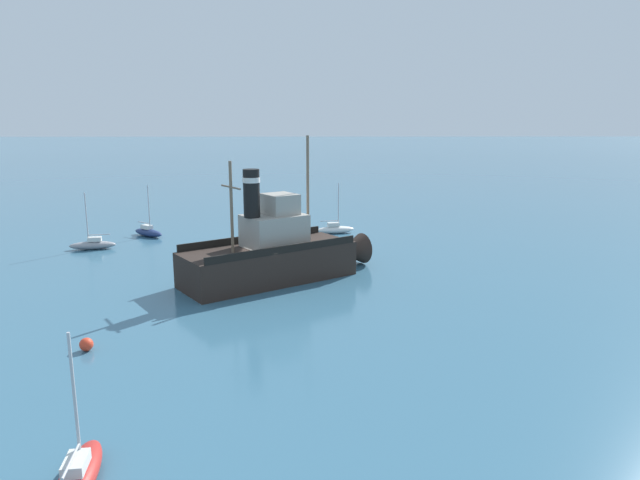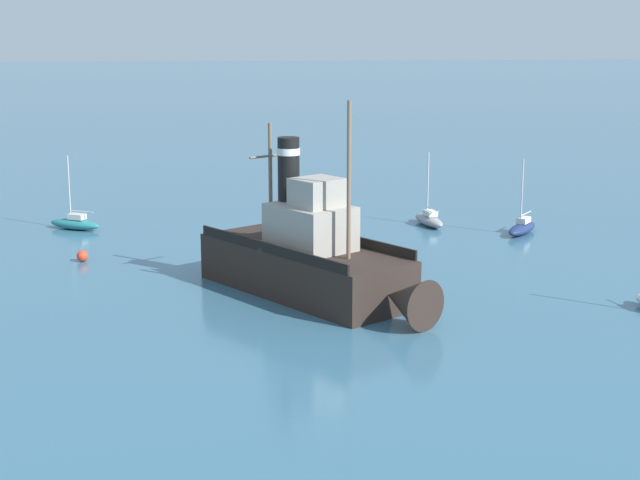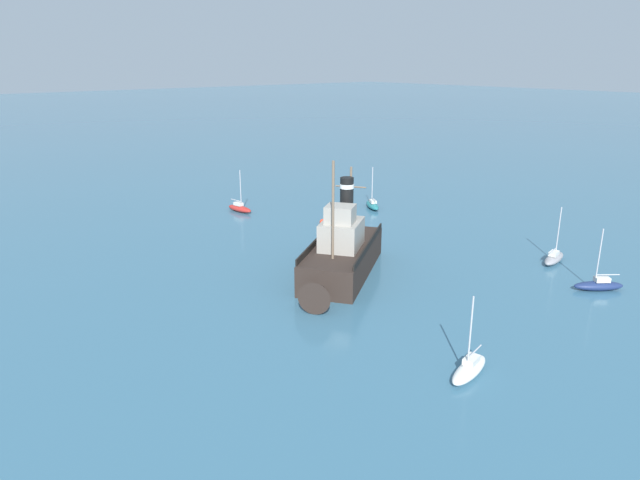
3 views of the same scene
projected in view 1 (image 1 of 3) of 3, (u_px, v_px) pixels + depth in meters
name	position (u px, v px, depth m)	size (l,w,h in m)	color
ground_plane	(261.00, 285.00, 38.53)	(600.00, 600.00, 0.00)	#38667F
old_tugboat	(276.00, 254.00, 39.59)	(10.93, 13.79, 9.90)	#2D231E
sailboat_red	(79.00, 473.00, 17.50)	(3.91, 1.58, 4.90)	#B22823
sailboat_white	(335.00, 229.00, 55.68)	(1.92, 3.95, 4.90)	white
sailboat_grey	(93.00, 244.00, 48.95)	(1.84, 3.94, 4.90)	gray
sailboat_navy	(148.00, 232.00, 54.30)	(3.20, 3.67, 4.90)	navy
mooring_buoy	(86.00, 344.00, 27.68)	(0.66, 0.66, 0.66)	red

